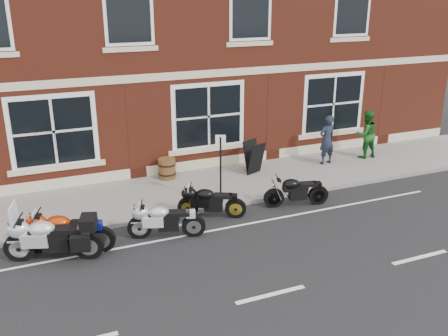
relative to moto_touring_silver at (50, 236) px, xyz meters
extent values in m
plane|color=black|center=(4.08, -0.28, -0.61)|extent=(80.00, 80.00, 0.00)
cube|color=slate|center=(4.08, 2.72, -0.55)|extent=(30.00, 3.00, 0.12)
cube|color=slate|center=(4.08, 1.14, -0.55)|extent=(30.00, 0.16, 0.12)
cylinder|color=black|center=(-0.69, 0.23, -0.26)|extent=(0.71, 0.36, 0.70)
cylinder|color=black|center=(0.82, -0.28, -0.26)|extent=(0.71, 0.36, 0.70)
cube|color=black|center=(0.02, -0.01, 0.11)|extent=(0.92, 0.53, 0.24)
ellipsoid|color=silver|center=(-0.14, 0.05, 0.24)|extent=(0.71, 0.57, 0.35)
cube|color=black|center=(0.43, -0.15, 0.20)|extent=(0.66, 0.46, 0.11)
cube|color=silver|center=(-0.66, 0.23, 0.65)|extent=(0.19, 0.45, 0.49)
cylinder|color=black|center=(-0.27, 0.49, -0.28)|extent=(0.68, 0.37, 0.68)
cylinder|color=black|center=(1.16, -0.04, -0.28)|extent=(0.68, 0.37, 0.68)
cube|color=black|center=(0.39, 0.24, 0.08)|extent=(0.88, 0.53, 0.23)
ellipsoid|color=#A62707|center=(0.24, 0.30, 0.21)|extent=(0.69, 0.56, 0.34)
cube|color=black|center=(0.79, 0.09, 0.17)|extent=(0.64, 0.46, 0.11)
cylinder|color=black|center=(3.72, 1.01, -0.32)|extent=(0.58, 0.36, 0.59)
cylinder|color=black|center=(4.91, 0.43, -0.32)|extent=(0.58, 0.36, 0.59)
cube|color=black|center=(4.28, 0.74, -0.01)|extent=(0.76, 0.52, 0.20)
ellipsoid|color=black|center=(4.15, 0.80, 0.10)|extent=(0.61, 0.52, 0.29)
cube|color=black|center=(4.60, 0.58, 0.06)|extent=(0.56, 0.44, 0.09)
cylinder|color=black|center=(2.16, 0.26, -0.31)|extent=(0.62, 0.31, 0.61)
cylinder|color=black|center=(3.47, -0.17, -0.31)|extent=(0.62, 0.31, 0.61)
cube|color=black|center=(2.77, 0.06, 0.01)|extent=(0.79, 0.46, 0.21)
ellipsoid|color=#ADADB2|center=(2.63, 0.11, 0.13)|extent=(0.61, 0.49, 0.30)
cube|color=black|center=(3.13, -0.06, 0.09)|extent=(0.57, 0.40, 0.10)
cylinder|color=black|center=(6.22, 0.65, -0.32)|extent=(0.61, 0.25, 0.59)
cylinder|color=black|center=(7.53, 0.34, -0.32)|extent=(0.61, 0.25, 0.59)
cube|color=black|center=(6.83, 0.51, 0.00)|extent=(0.77, 0.39, 0.20)
ellipsoid|color=black|center=(6.69, 0.54, 0.11)|extent=(0.58, 0.45, 0.30)
cube|color=black|center=(7.19, 0.42, 0.07)|extent=(0.55, 0.35, 0.09)
imported|color=black|center=(9.59, 3.06, 0.39)|extent=(0.69, 0.50, 1.76)
imported|color=#164F19|center=(11.32, 3.11, 0.39)|extent=(0.89, 0.71, 1.77)
cylinder|color=#423011|center=(3.94, 3.84, -0.16)|extent=(0.57, 0.57, 0.67)
cylinder|color=black|center=(3.94, 3.84, -0.32)|extent=(0.60, 0.60, 0.05)
cylinder|color=black|center=(3.94, 3.84, 0.00)|extent=(0.60, 0.60, 0.05)
cylinder|color=black|center=(4.81, 1.27, 0.51)|extent=(0.05, 0.05, 2.01)
cube|color=silver|center=(4.81, 1.27, 1.42)|extent=(0.28, 0.13, 0.29)
camera|label=1|loc=(-0.25, -11.12, 5.43)|focal=40.00mm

